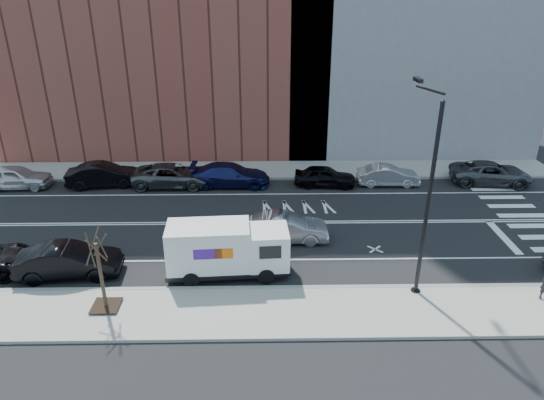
{
  "coord_description": "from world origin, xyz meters",
  "views": [
    {
      "loc": [
        0.02,
        -26.06,
        13.22
      ],
      "look_at": [
        0.46,
        0.21,
        1.4
      ],
      "focal_mm": 32.0,
      "sensor_mm": 36.0,
      "label": 1
    }
  ],
  "objects_px": {
    "fedex_van": "(227,249)",
    "driving_sedan": "(285,228)",
    "far_parked_b": "(104,175)",
    "far_parked_a": "(15,177)"
  },
  "relations": [
    {
      "from": "fedex_van",
      "to": "driving_sedan",
      "type": "bearing_deg",
      "value": 45.32
    },
    {
      "from": "far_parked_a",
      "to": "driving_sedan",
      "type": "distance_m",
      "value": 20.15
    },
    {
      "from": "fedex_van",
      "to": "far_parked_a",
      "type": "xyz_separation_m",
      "value": [
        -15.55,
        11.32,
        -0.61
      ]
    },
    {
      "from": "far_parked_b",
      "to": "driving_sedan",
      "type": "xyz_separation_m",
      "value": [
        12.46,
        -8.17,
        -0.04
      ]
    },
    {
      "from": "far_parked_b",
      "to": "driving_sedan",
      "type": "height_order",
      "value": "far_parked_b"
    },
    {
      "from": "fedex_van",
      "to": "far_parked_b",
      "type": "relative_size",
      "value": 1.2
    },
    {
      "from": "far_parked_b",
      "to": "driving_sedan",
      "type": "relative_size",
      "value": 1.05
    },
    {
      "from": "far_parked_b",
      "to": "driving_sedan",
      "type": "distance_m",
      "value": 14.91
    },
    {
      "from": "far_parked_a",
      "to": "far_parked_b",
      "type": "distance_m",
      "value": 6.06
    },
    {
      "from": "fedex_van",
      "to": "driving_sedan",
      "type": "height_order",
      "value": "fedex_van"
    }
  ]
}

